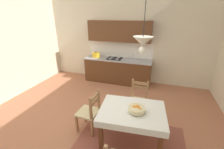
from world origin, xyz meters
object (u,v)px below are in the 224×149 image
(kitchen_cabinetry, at_px, (118,60))
(fruit_bowl, at_px, (137,109))
(dining_table, at_px, (132,116))
(dining_chair_tv_side, at_px, (90,112))
(dining_chair_kitchen_side, at_px, (138,101))
(pendant_lamp, at_px, (143,42))

(kitchen_cabinetry, bearing_deg, fruit_bowl, -67.67)
(dining_table, relative_size, fruit_bowl, 4.24)
(kitchen_cabinetry, relative_size, dining_table, 1.92)
(kitchen_cabinetry, height_order, dining_chair_tv_side, kitchen_cabinetry)
(dining_chair_kitchen_side, xyz_separation_m, pendant_lamp, (0.08, -0.75, 1.54))
(dining_chair_kitchen_side, bearing_deg, pendant_lamp, -83.72)
(pendant_lamp, bearing_deg, fruit_bowl, -89.59)
(fruit_bowl, bearing_deg, dining_chair_kitchen_side, 95.43)
(dining_chair_tv_side, height_order, pendant_lamp, pendant_lamp)
(dining_chair_tv_side, bearing_deg, dining_table, -4.46)
(kitchen_cabinetry, xyz_separation_m, dining_chair_kitchen_side, (1.04, -1.87, -0.41))
(kitchen_cabinetry, distance_m, fruit_bowl, 2.97)
(dining_table, height_order, pendant_lamp, pendant_lamp)
(dining_table, xyz_separation_m, pendant_lamp, (0.08, 0.10, 1.37))
(kitchen_cabinetry, height_order, fruit_bowl, kitchen_cabinetry)
(dining_chair_tv_side, distance_m, pendant_lamp, 1.83)
(pendant_lamp, bearing_deg, dining_chair_kitchen_side, 96.28)
(fruit_bowl, bearing_deg, dining_table, 160.63)
(dining_chair_kitchen_side, bearing_deg, dining_table, -90.03)
(dining_table, distance_m, fruit_bowl, 0.22)
(dining_chair_kitchen_side, xyz_separation_m, fruit_bowl, (0.08, -0.87, 0.37))
(dining_table, xyz_separation_m, fruit_bowl, (0.08, -0.03, 0.20))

